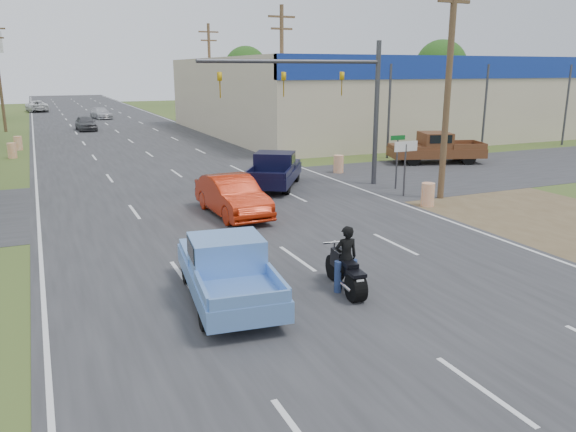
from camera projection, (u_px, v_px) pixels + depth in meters
name	position (u px, v px, depth m)	size (l,w,h in m)	color
ground	(483.00, 391.00, 10.19)	(200.00, 200.00, 0.00)	#374F1F
main_road	(131.00, 141.00, 45.51)	(15.00, 180.00, 0.02)	#2D2D30
cross_road	(206.00, 195.00, 26.08)	(120.00, 10.00, 0.02)	#2D2D30
dirt_verge	(516.00, 209.00, 23.37)	(8.00, 18.00, 0.01)	brown
big_box_store	(449.00, 93.00, 57.25)	(50.00, 28.10, 6.60)	#B7A88C
utility_pole_1	(449.00, 77.00, 24.08)	(2.00, 0.28, 10.00)	#4C3823
utility_pole_2	(282.00, 74.00, 39.97)	(2.00, 0.28, 10.00)	#4C3823
utility_pole_3	(210.00, 73.00, 55.86)	(2.00, 0.28, 10.00)	#4C3823
tree_3	(441.00, 66.00, 92.16)	(8.40, 8.40, 10.40)	#422D19
tree_5	(246.00, 68.00, 104.43)	(7.98, 7.98, 9.88)	#422D19
barrel_0	(428.00, 195.00, 23.82)	(0.56, 0.56, 1.00)	orange
barrel_1	(339.00, 164.00, 31.48)	(0.56, 0.56, 1.00)	orange
barrel_2	(12.00, 151.00, 36.73)	(0.56, 0.56, 1.00)	orange
barrel_3	(18.00, 143.00, 40.38)	(0.56, 0.56, 1.00)	orange
lane_sign	(406.00, 155.00, 25.31)	(1.20, 0.08, 2.52)	#3F3F44
street_name_sign	(397.00, 156.00, 26.95)	(0.80, 0.08, 2.61)	#3F3F44
signal_mast	(329.00, 88.00, 26.29)	(9.12, 0.40, 7.00)	#3F3F44
red_convertible	(233.00, 196.00, 22.21)	(1.66, 4.76, 1.57)	#A61E07
motorcycle	(347.00, 274.00, 14.56)	(0.72, 2.29, 1.16)	black
rider	(346.00, 261.00, 14.53)	(0.62, 0.41, 1.69)	black
blue_pickup	(227.00, 267.00, 14.11)	(2.46, 5.14, 1.64)	black
navy_pickup	(275.00, 169.00, 27.67)	(4.51, 5.45, 1.73)	black
brown_pickup	(434.00, 148.00, 34.71)	(6.13, 3.92, 1.90)	black
distant_car_grey	(86.00, 123.00, 53.22)	(1.65, 4.11, 1.40)	#4E4E52
distant_car_silver	(101.00, 113.00, 65.88)	(1.76, 4.32, 1.25)	silver
distant_car_white	(37.00, 106.00, 76.81)	(2.51, 5.43, 1.51)	silver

